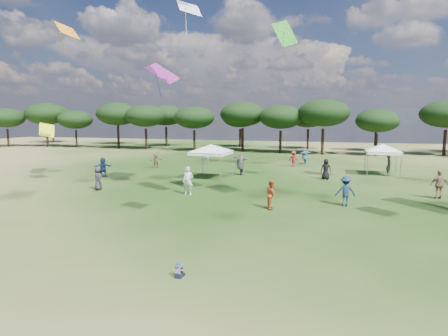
# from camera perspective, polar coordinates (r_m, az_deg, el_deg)

# --- Properties ---
(ground) EXTENTS (140.00, 140.00, 0.00)m
(ground) POSITION_cam_1_polar(r_m,az_deg,el_deg) (11.13, -8.34, -20.30)
(ground) COLOR #264514
(ground) RESTS_ON ground
(tree_line) EXTENTS (108.78, 17.63, 7.77)m
(tree_line) POSITION_cam_1_polar(r_m,az_deg,el_deg) (56.37, 14.09, 7.86)
(tree_line) COLOR black
(tree_line) RESTS_ON ground
(tent_left) EXTENTS (6.01, 6.01, 3.19)m
(tent_left) POSITION_cam_1_polar(r_m,az_deg,el_deg) (31.45, -2.00, 3.39)
(tent_left) COLOR gray
(tent_left) RESTS_ON ground
(tent_right) EXTENTS (5.81, 5.81, 3.08)m
(tent_right) POSITION_cam_1_polar(r_m,az_deg,el_deg) (36.35, 23.09, 3.19)
(tent_right) COLOR gray
(tent_right) RESTS_ON ground
(toddler) EXTENTS (0.35, 0.38, 0.51)m
(toddler) POSITION_cam_1_polar(r_m,az_deg,el_deg) (12.77, -6.86, -15.30)
(toddler) COLOR black
(toddler) RESTS_ON ground
(festival_crowd) EXTENTS (29.75, 22.68, 1.92)m
(festival_crowd) POSITION_cam_1_polar(r_m,az_deg,el_deg) (32.39, 5.54, 0.13)
(festival_crowd) COLOR #966752
(festival_crowd) RESTS_ON ground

